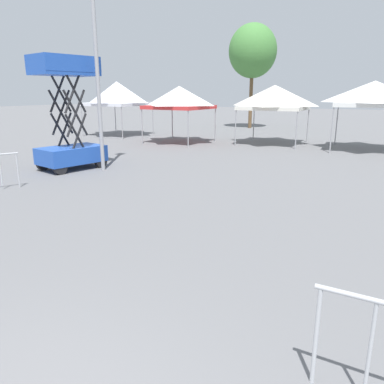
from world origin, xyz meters
name	(u,v)px	position (x,y,z in m)	size (l,w,h in m)	color
canopy_tent_behind_center	(117,94)	(-13.81, 19.21, 2.73)	(3.57, 3.57, 3.51)	#9E9EA3
canopy_tent_behind_left	(179,98)	(-8.26, 17.77, 2.53)	(3.37, 3.37, 3.16)	#9E9EA3
canopy_tent_left_of_center	(275,97)	(-3.36, 19.76, 2.55)	(3.48, 3.48, 3.20)	#9E9EA3
canopy_tent_far_left	(374,94)	(1.57, 19.54, 2.75)	(3.67, 3.67, 3.35)	#9E9EA3
scissor_lift	(70,136)	(-8.05, 9.18, 1.23)	(1.87, 2.55, 4.06)	black
light_pole_near_lift	(95,32)	(-6.87, 9.55, 4.81)	(0.36, 0.36, 8.48)	#9E9EA3
tree_behind_tents_left	(253,51)	(-7.74, 28.49, 5.92)	(3.73, 3.73, 7.99)	brown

